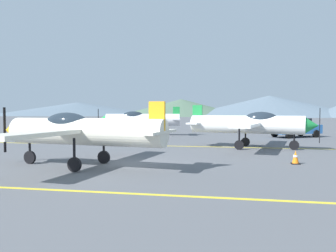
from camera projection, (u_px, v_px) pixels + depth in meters
The scene contains 11 objects.
ground_plane at pixel (123, 165), 14.38m from camera, with size 400.00×400.00×0.00m, color #54565B.
apron_line_near at pixel (71, 191), 9.83m from camera, with size 80.00×0.16×0.01m, color yellow.
apron_line_far at pixel (163, 146), 22.28m from camera, with size 80.00×0.16×0.01m, color yellow.
airplane_near at pixel (79, 131), 13.95m from camera, with size 7.66×8.79×2.63m.
airplane_mid at pixel (251, 124), 20.86m from camera, with size 7.68×8.77×2.63m.
airplane_far at pixel (140, 119), 31.64m from camera, with size 7.67×8.78×2.63m.
car_sedan at pixel (295, 127), 29.43m from camera, with size 4.59×3.85×1.62m.
traffic_cone_front at pixel (295, 157), 14.75m from camera, with size 0.36×0.36×0.59m.
hill_left at pixel (77, 109), 170.80m from camera, with size 80.79×80.79×6.20m, color slate.
hill_centerleft at pixel (181, 107), 145.56m from camera, with size 54.22×54.22×7.05m, color #4C6651.
hill_centerright at pixel (269, 106), 139.51m from camera, with size 70.75×70.75×8.27m, color slate.
Camera 1 is at (4.56, -13.67, 2.30)m, focal length 36.95 mm.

